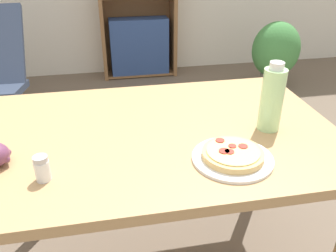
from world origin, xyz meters
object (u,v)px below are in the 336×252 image
object	(u,v)px
pizza_on_plate	(233,156)
potted_plant_floor	(276,53)
drink_bottle	(272,99)
salt_shaker	(42,168)
bookshelf	(137,3)

from	to	relation	value
pizza_on_plate	potted_plant_floor	size ratio (longest dim) A/B	0.38
drink_bottle	salt_shaker	xyz separation A→B (m)	(-0.74, -0.16, -0.08)
pizza_on_plate	bookshelf	xyz separation A→B (m)	(0.03, 2.80, -0.02)
potted_plant_floor	bookshelf	bearing A→B (deg)	152.60
pizza_on_plate	bookshelf	size ratio (longest dim) A/B	0.15
pizza_on_plate	potted_plant_floor	bearing A→B (deg)	60.13
drink_bottle	pizza_on_plate	bearing A→B (deg)	-138.94
drink_bottle	bookshelf	size ratio (longest dim) A/B	0.15
bookshelf	drink_bottle	bearing A→B (deg)	-86.47
pizza_on_plate	salt_shaker	world-z (taller)	salt_shaker
drink_bottle	bookshelf	distance (m)	2.64
drink_bottle	potted_plant_floor	distance (m)	2.32
salt_shaker	potted_plant_floor	size ratio (longest dim) A/B	0.12
pizza_on_plate	salt_shaker	xyz separation A→B (m)	(-0.55, 0.01, 0.02)
pizza_on_plate	potted_plant_floor	distance (m)	2.54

